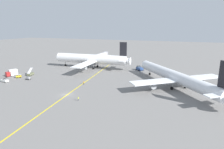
{
  "coord_description": "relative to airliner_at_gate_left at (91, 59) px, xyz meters",
  "views": [
    {
      "loc": [
        43.79,
        -62.15,
        26.81
      ],
      "look_at": [
        10.76,
        22.79,
        4.0
      ],
      "focal_mm": 31.35,
      "sensor_mm": 36.0,
      "label": 1
    }
  ],
  "objects": [
    {
      "name": "taxiway_stripe",
      "position": [
        13.17,
        -39.19,
        -5.91
      ],
      "size": [
        14.47,
        119.24,
        0.01
      ],
      "primitive_type": "cube",
      "rotation": [
        0.0,
        0.0,
        0.12
      ],
      "color": "yellow",
      "rests_on": "ground"
    },
    {
      "name": "gse_stair_truck_yellow",
      "position": [
        -22.53,
        -29.74,
        -4.88
      ],
      "size": [
        3.05,
        4.91,
        4.06
      ],
      "color": "#666B4C",
      "rests_on": "ground"
    },
    {
      "name": "gse_catering_truck_tall",
      "position": [
        -31.23,
        -34.26,
        -4.15
      ],
      "size": [
        4.4,
        6.31,
        3.5
      ],
      "color": "red",
      "rests_on": "ground"
    },
    {
      "name": "pushback_tug",
      "position": [
        30.89,
        4.63,
        -4.63
      ],
      "size": [
        6.58,
        7.09,
        3.02
      ],
      "color": "#2D4C8C",
      "rests_on": "ground"
    },
    {
      "name": "gse_belt_loader_portside",
      "position": [
        -24.53,
        -44.68,
        -5.08
      ],
      "size": [
        5.04,
        2.31,
        3.02
      ],
      "color": "silver",
      "rests_on": "ground"
    },
    {
      "name": "ground_crew_wing_walker_right",
      "position": [
        13.46,
        -34.17,
        -5.06
      ],
      "size": [
        0.36,
        0.48,
        1.63
      ],
      "color": "black",
      "rests_on": "ground"
    },
    {
      "name": "jet_bridge",
      "position": [
        -5.54,
        28.1,
        -1.6
      ],
      "size": [
        4.14,
        22.46,
        6.09
      ],
      "color": "#B7B7BC",
      "rests_on": "ground"
    },
    {
      "name": "ground_crew_ramp_agent_by_cones",
      "position": [
        21.8,
        -53.09,
        -5.07
      ],
      "size": [
        0.36,
        0.49,
        1.61
      ],
      "color": "#4C4C51",
      "rests_on": "ground"
    },
    {
      "name": "airliner_being_pushed",
      "position": [
        53.39,
        -22.88,
        -1.16
      ],
      "size": [
        43.41,
        50.87,
        16.06
      ],
      "color": "white",
      "rests_on": "ground"
    },
    {
      "name": "ground_plane",
      "position": [
        13.95,
        -49.19,
        -5.91
      ],
      "size": [
        600.0,
        600.0,
        0.0
      ],
      "primitive_type": "plane",
      "color": "slate"
    },
    {
      "name": "gse_baggage_cart_near_cluster",
      "position": [
        -24.69,
        -35.93,
        -5.05
      ],
      "size": [
        3.07,
        3.01,
        1.71
      ],
      "color": "gold",
      "rests_on": "ground"
    },
    {
      "name": "gse_gpu_cart_small",
      "position": [
        -17.12,
        -37.08,
        -5.12
      ],
      "size": [
        2.14,
        1.65,
        1.9
      ],
      "color": "gray",
      "rests_on": "ground"
    },
    {
      "name": "airliner_at_gate_left",
      "position": [
        0.0,
        0.0,
        0.0
      ],
      "size": [
        52.74,
        49.32,
        17.27
      ],
      "color": "white",
      "rests_on": "ground"
    }
  ]
}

